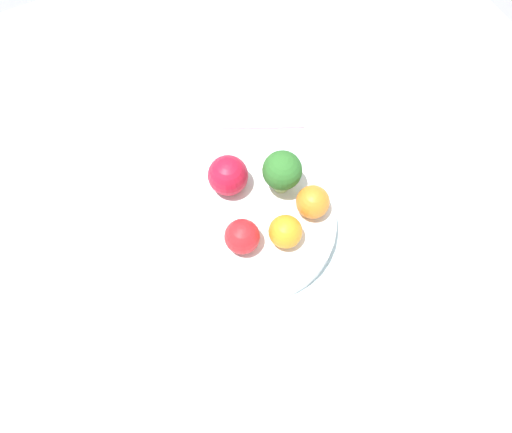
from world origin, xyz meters
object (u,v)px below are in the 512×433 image
broccoli (282,171)px  orange_back (313,202)px  orange_front (285,232)px  napkin (260,101)px  apple_green (228,175)px  bowl (256,224)px  apple_red (242,237)px

broccoli → orange_back: size_ratio=1.53×
broccoli → orange_front: (0.03, 0.08, -0.02)m
napkin → apple_green: bearing=48.5°
bowl → apple_green: bearing=-81.0°
apple_green → orange_front: 0.12m
orange_front → bowl: bearing=-62.6°
bowl → orange_back: (-0.08, 0.02, 0.04)m
napkin → broccoli: bearing=72.8°
bowl → napkin: 0.23m
apple_red → napkin: (-0.14, -0.23, -0.05)m
orange_back → orange_front: bearing=22.4°
bowl → napkin: bearing=-118.3°
apple_green → napkin: apple_green is taller
bowl → apple_red: bearing=36.7°
apple_red → orange_back: apple_red is taller
orange_front → napkin: bearing=-109.4°
orange_front → napkin: (-0.09, -0.25, -0.05)m
apple_red → napkin: bearing=-122.0°
bowl → orange_back: bearing=164.8°
bowl → orange_front: (-0.02, 0.04, 0.04)m
apple_red → napkin: 0.27m
apple_green → broccoli: bearing=152.5°
apple_green → napkin: bearing=-131.5°
bowl → orange_back: size_ratio=4.82×
orange_front → orange_back: 0.06m
orange_back → napkin: 0.23m
apple_red → orange_back: size_ratio=1.02×
apple_green → orange_front: apple_green is taller
bowl → apple_green: size_ratio=3.95×
napkin → orange_front: bearing=70.6°
broccoli → orange_front: broccoli is taller
apple_green → orange_back: size_ratio=1.22×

